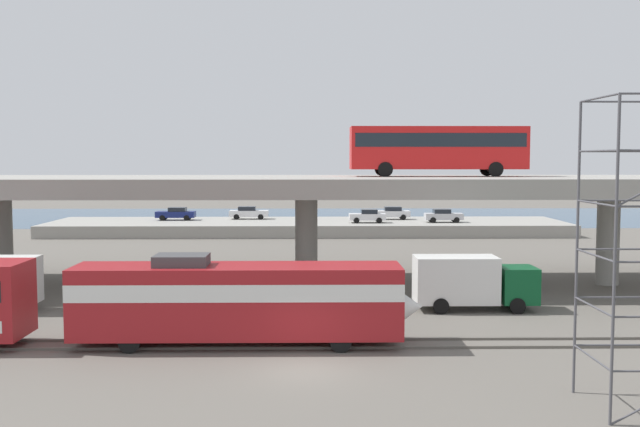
{
  "coord_description": "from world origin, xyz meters",
  "views": [
    {
      "loc": [
        0.19,
        -29.26,
        8.54
      ],
      "look_at": [
        0.93,
        20.52,
        4.81
      ],
      "focal_mm": 41.42,
      "sensor_mm": 36.0,
      "label": 1
    }
  ],
  "objects": [
    {
      "name": "parked_car_4",
      "position": [
        -15.31,
        56.5,
        2.13
      ],
      "size": [
        4.49,
        1.9,
        1.5
      ],
      "rotation": [
        0.0,
        0.0,
        3.14
      ],
      "color": "navy",
      "rests_on": "pier_parking_lot"
    },
    {
      "name": "transit_bus_on_overpass",
      "position": [
        9.05,
        21.46,
        9.36
      ],
      "size": [
        12.0,
        2.68,
        3.4
      ],
      "color": "red",
      "rests_on": "highway_overpass"
    },
    {
      "name": "pier_parking_lot",
      "position": [
        0.0,
        55.0,
        0.68
      ],
      "size": [
        58.45,
        12.76,
        1.35
      ],
      "primitive_type": "cube",
      "color": "gray",
      "rests_on": "ground_plane"
    },
    {
      "name": "parked_car_0",
      "position": [
        6.73,
        52.68,
        2.12
      ],
      "size": [
        4.05,
        1.85,
        1.5
      ],
      "rotation": [
        0.0,
        0.0,
        3.14
      ],
      "color": "silver",
      "rests_on": "pier_parking_lot"
    },
    {
      "name": "service_truck_east",
      "position": [
        9.31,
        11.72,
        1.64
      ],
      "size": [
        6.8,
        2.46,
        3.04
      ],
      "color": "#0C4C26",
      "rests_on": "ground_plane"
    },
    {
      "name": "rail_strip_near",
      "position": [
        0.0,
        3.23,
        0.06
      ],
      "size": [
        110.0,
        0.12,
        0.12
      ],
      "primitive_type": "cube",
      "color": "#59544C",
      "rests_on": "ground_plane"
    },
    {
      "name": "highway_overpass",
      "position": [
        0.0,
        20.0,
        6.52
      ],
      "size": [
        96.0,
        12.09,
        7.3
      ],
      "color": "gray",
      "rests_on": "ground_plane"
    },
    {
      "name": "parked_car_2",
      "position": [
        9.86,
        57.17,
        2.13
      ],
      "size": [
        4.43,
        1.93,
        1.5
      ],
      "rotation": [
        0.0,
        0.0,
        3.14
      ],
      "color": "silver",
      "rests_on": "pier_parking_lot"
    },
    {
      "name": "parked_car_1",
      "position": [
        15.26,
        53.08,
        2.13
      ],
      "size": [
        4.22,
        1.83,
        1.5
      ],
      "color": "#B7B7BC",
      "rests_on": "pier_parking_lot"
    },
    {
      "name": "rail_strip_far",
      "position": [
        0.0,
        4.77,
        0.06
      ],
      "size": [
        110.0,
        0.12,
        0.12
      ],
      "primitive_type": "cube",
      "color": "#59544C",
      "rests_on": "ground_plane"
    },
    {
      "name": "ground_plane",
      "position": [
        0.0,
        0.0,
        0.0
      ],
      "size": [
        260.0,
        260.0,
        0.0
      ],
      "primitive_type": "plane",
      "color": "#605B54"
    },
    {
      "name": "parked_car_3",
      "position": [
        -6.98,
        57.87,
        2.13
      ],
      "size": [
        4.59,
        1.85,
        1.5
      ],
      "color": "silver",
      "rests_on": "pier_parking_lot"
    },
    {
      "name": "harbor_water",
      "position": [
        0.0,
        78.0,
        0.0
      ],
      "size": [
        140.0,
        36.0,
        0.01
      ],
      "primitive_type": "cube",
      "color": "navy",
      "rests_on": "ground_plane"
    },
    {
      "name": "train_locomotive",
      "position": [
        -2.33,
        4.0,
        2.19
      ],
      "size": [
        15.88,
        3.04,
        4.18
      ],
      "color": "maroon",
      "rests_on": "ground_plane"
    }
  ]
}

